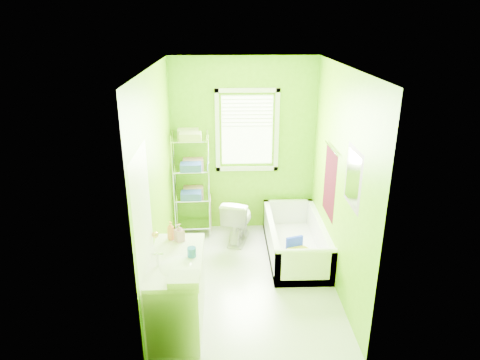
{
  "coord_description": "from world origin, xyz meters",
  "views": [
    {
      "loc": [
        -0.27,
        -4.59,
        3.1
      ],
      "look_at": [
        -0.09,
        0.25,
        1.24
      ],
      "focal_mm": 32.0,
      "sensor_mm": 36.0,
      "label": 1
    }
  ],
  "objects_px": {
    "toilet": "(238,219)",
    "vanity": "(177,290)",
    "wire_shelf_unit": "(192,173)",
    "bathtub": "(295,244)"
  },
  "relations": [
    {
      "from": "toilet",
      "to": "wire_shelf_unit",
      "type": "height_order",
      "value": "wire_shelf_unit"
    },
    {
      "from": "toilet",
      "to": "vanity",
      "type": "height_order",
      "value": "vanity"
    },
    {
      "from": "vanity",
      "to": "wire_shelf_unit",
      "type": "relative_size",
      "value": 0.67
    },
    {
      "from": "toilet",
      "to": "wire_shelf_unit",
      "type": "bearing_deg",
      "value": -6.47
    },
    {
      "from": "toilet",
      "to": "wire_shelf_unit",
      "type": "relative_size",
      "value": 0.43
    },
    {
      "from": "vanity",
      "to": "toilet",
      "type": "bearing_deg",
      "value": 69.21
    },
    {
      "from": "bathtub",
      "to": "toilet",
      "type": "bearing_deg",
      "value": 150.41
    },
    {
      "from": "bathtub",
      "to": "toilet",
      "type": "xyz_separation_m",
      "value": [
        -0.78,
        0.44,
        0.18
      ]
    },
    {
      "from": "vanity",
      "to": "wire_shelf_unit",
      "type": "xyz_separation_m",
      "value": [
        0.04,
        2.07,
        0.55
      ]
    },
    {
      "from": "toilet",
      "to": "wire_shelf_unit",
      "type": "xyz_separation_m",
      "value": [
        -0.65,
        0.26,
        0.63
      ]
    }
  ]
}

